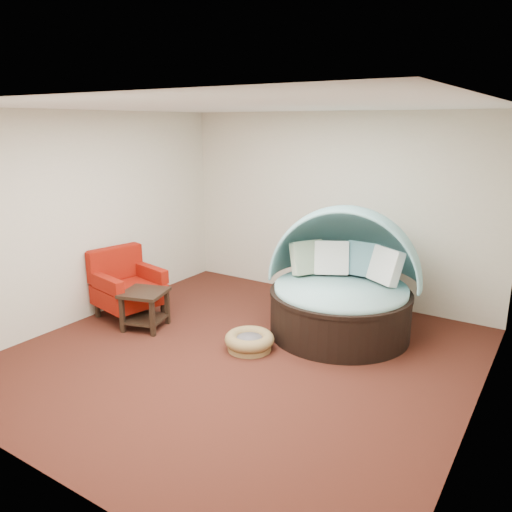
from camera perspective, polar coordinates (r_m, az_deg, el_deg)
The scene contains 10 objects.
floor at distance 5.95m, azimuth -1.69°, elevation -11.34°, with size 5.00×5.00×0.00m, color #461E14.
wall_back at distance 7.62m, azimuth 8.96°, elevation 5.48°, with size 5.00×5.00×0.00m, color beige.
wall_front at distance 3.78m, azimuth -23.94°, elevation -5.53°, with size 5.00×5.00×0.00m, color beige.
wall_left at distance 7.16m, azimuth -18.56°, elevation 4.27°, with size 5.00×5.00×0.00m, color beige.
wall_right at distance 4.59m, azimuth 24.89°, elevation -2.12°, with size 5.00×5.00×0.00m, color beige.
ceiling at distance 5.33m, azimuth -1.93°, elevation 16.73°, with size 5.00×5.00×0.00m, color white.
canopy_daybed at distance 6.45m, azimuth 9.87°, elevation -2.18°, with size 2.20×2.16×1.64m.
pet_basket at distance 6.06m, azimuth -0.75°, elevation -9.68°, with size 0.77×0.77×0.21m.
red_armchair at distance 7.18m, azimuth -14.58°, elevation -3.32°, with size 0.96×0.96×0.95m.
side_table at distance 6.73m, azimuth -12.58°, elevation -5.40°, with size 0.67×0.67×0.51m.
Camera 1 is at (3.03, -4.38, 2.64)m, focal length 35.00 mm.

